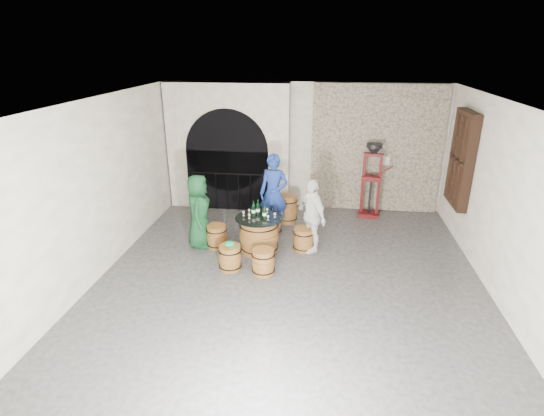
# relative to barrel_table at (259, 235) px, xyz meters

# --- Properties ---
(ground) EXTENTS (8.00, 8.00, 0.00)m
(ground) POSITION_rel_barrel_table_xyz_m (0.73, -1.20, -0.37)
(ground) COLOR #2F2F31
(ground) RESTS_ON ground
(wall_back) EXTENTS (8.00, 0.00, 8.00)m
(wall_back) POSITION_rel_barrel_table_xyz_m (0.73, 2.80, 1.23)
(wall_back) COLOR silver
(wall_back) RESTS_ON ground
(wall_front) EXTENTS (8.00, 0.00, 8.00)m
(wall_front) POSITION_rel_barrel_table_xyz_m (0.73, -5.20, 1.23)
(wall_front) COLOR silver
(wall_front) RESTS_ON ground
(wall_left) EXTENTS (0.00, 8.00, 8.00)m
(wall_left) POSITION_rel_barrel_table_xyz_m (-2.77, -1.20, 1.23)
(wall_left) COLOR silver
(wall_left) RESTS_ON ground
(wall_right) EXTENTS (0.00, 8.00, 8.00)m
(wall_right) POSITION_rel_barrel_table_xyz_m (4.23, -1.20, 1.23)
(wall_right) COLOR silver
(wall_right) RESTS_ON ground
(ceiling) EXTENTS (8.00, 8.00, 0.00)m
(ceiling) POSITION_rel_barrel_table_xyz_m (0.73, -1.20, 2.83)
(ceiling) COLOR beige
(ceiling) RESTS_ON wall_back
(stone_facing_panel) EXTENTS (3.20, 0.12, 3.18)m
(stone_facing_panel) POSITION_rel_barrel_table_xyz_m (2.53, 2.74, 1.23)
(stone_facing_panel) COLOR #A0947F
(stone_facing_panel) RESTS_ON ground
(arched_opening) EXTENTS (3.10, 0.60, 3.19)m
(arched_opening) POSITION_rel_barrel_table_xyz_m (-1.17, 2.54, 1.21)
(arched_opening) COLOR silver
(arched_opening) RESTS_ON ground
(shuttered_window) EXTENTS (0.23, 1.10, 2.00)m
(shuttered_window) POSITION_rel_barrel_table_xyz_m (4.11, 1.20, 1.43)
(shuttered_window) COLOR black
(shuttered_window) RESTS_ON wall_right
(barrel_table) EXTENTS (0.98, 0.98, 0.76)m
(barrel_table) POSITION_rel_barrel_table_xyz_m (0.00, 0.00, 0.00)
(barrel_table) COLOR brown
(barrel_table) RESTS_ON ground
(barrel_stool_left) EXTENTS (0.44, 0.44, 0.49)m
(barrel_stool_left) POSITION_rel_barrel_table_xyz_m (-0.93, 0.08, -0.13)
(barrel_stool_left) COLOR brown
(barrel_stool_left) RESTS_ON ground
(barrel_stool_far) EXTENTS (0.44, 0.44, 0.49)m
(barrel_stool_far) POSITION_rel_barrel_table_xyz_m (0.14, 0.92, -0.13)
(barrel_stool_far) COLOR brown
(barrel_stool_far) RESTS_ON ground
(barrel_stool_right) EXTENTS (0.44, 0.44, 0.49)m
(barrel_stool_right) POSITION_rel_barrel_table_xyz_m (0.91, 0.17, -0.13)
(barrel_stool_right) COLOR brown
(barrel_stool_right) RESTS_ON ground
(barrel_stool_near_right) EXTENTS (0.44, 0.44, 0.49)m
(barrel_stool_near_right) POSITION_rel_barrel_table_xyz_m (0.22, -0.90, -0.13)
(barrel_stool_near_right) COLOR brown
(barrel_stool_near_right) RESTS_ON ground
(barrel_stool_near_left) EXTENTS (0.44, 0.44, 0.49)m
(barrel_stool_near_left) POSITION_rel_barrel_table_xyz_m (-0.43, -0.82, -0.13)
(barrel_stool_near_left) COLOR brown
(barrel_stool_near_left) RESTS_ON ground
(green_cap) EXTENTS (0.23, 0.18, 0.10)m
(green_cap) POSITION_rel_barrel_table_xyz_m (-0.43, -0.82, 0.16)
(green_cap) COLOR #0C8644
(green_cap) RESTS_ON barrel_stool_near_left
(person_green) EXTENTS (0.60, 0.83, 1.58)m
(person_green) POSITION_rel_barrel_table_xyz_m (-1.29, 0.11, 0.41)
(person_green) COLOR #113F20
(person_green) RESTS_ON ground
(person_blue) EXTENTS (0.72, 0.53, 1.81)m
(person_blue) POSITION_rel_barrel_table_xyz_m (0.17, 1.08, 0.53)
(person_blue) COLOR navy
(person_blue) RESTS_ON ground
(person_white) EXTENTS (0.83, 0.96, 1.55)m
(person_white) POSITION_rel_barrel_table_xyz_m (1.06, 0.19, 0.40)
(person_white) COLOR white
(person_white) RESTS_ON ground
(wine_bottle_left) EXTENTS (0.08, 0.08, 0.32)m
(wine_bottle_left) POSITION_rel_barrel_table_xyz_m (-0.12, 0.09, 0.51)
(wine_bottle_left) COLOR black
(wine_bottle_left) RESTS_ON barrel_table
(wine_bottle_center) EXTENTS (0.08, 0.08, 0.32)m
(wine_bottle_center) POSITION_rel_barrel_table_xyz_m (0.12, -0.04, 0.51)
(wine_bottle_center) COLOR black
(wine_bottle_center) RESTS_ON barrel_table
(wine_bottle_right) EXTENTS (0.08, 0.08, 0.32)m
(wine_bottle_right) POSITION_rel_barrel_table_xyz_m (-0.05, 0.16, 0.51)
(wine_bottle_right) COLOR black
(wine_bottle_right) RESTS_ON barrel_table
(tasting_glass_a) EXTENTS (0.05, 0.05, 0.10)m
(tasting_glass_a) POSITION_rel_barrel_table_xyz_m (-0.19, -0.07, 0.43)
(tasting_glass_a) COLOR #B05822
(tasting_glass_a) RESTS_ON barrel_table
(tasting_glass_b) EXTENTS (0.05, 0.05, 0.10)m
(tasting_glass_b) POSITION_rel_barrel_table_xyz_m (0.32, 0.06, 0.43)
(tasting_glass_b) COLOR #B05822
(tasting_glass_b) RESTS_ON barrel_table
(tasting_glass_c) EXTENTS (0.05, 0.05, 0.10)m
(tasting_glass_c) POSITION_rel_barrel_table_xyz_m (-0.23, 0.19, 0.43)
(tasting_glass_c) COLOR #B05822
(tasting_glass_c) RESTS_ON barrel_table
(tasting_glass_d) EXTENTS (0.05, 0.05, 0.10)m
(tasting_glass_d) POSITION_rel_barrel_table_xyz_m (0.13, 0.29, 0.43)
(tasting_glass_d) COLOR #B05822
(tasting_glass_d) RESTS_ON barrel_table
(tasting_glass_e) EXTENTS (0.05, 0.05, 0.10)m
(tasting_glass_e) POSITION_rel_barrel_table_xyz_m (0.20, -0.10, 0.43)
(tasting_glass_e) COLOR #B05822
(tasting_glass_e) RESTS_ON barrel_table
(tasting_glass_f) EXTENTS (0.05, 0.05, 0.10)m
(tasting_glass_f) POSITION_rel_barrel_table_xyz_m (-0.33, 0.05, 0.43)
(tasting_glass_f) COLOR #B05822
(tasting_glass_f) RESTS_ON barrel_table
(side_barrel) EXTENTS (0.50, 0.50, 0.67)m
(side_barrel) POSITION_rel_barrel_table_xyz_m (0.43, 1.64, -0.04)
(side_barrel) COLOR brown
(side_barrel) RESTS_ON ground
(corking_press) EXTENTS (0.77, 0.49, 1.84)m
(corking_press) POSITION_rel_barrel_table_xyz_m (2.43, 2.26, 0.70)
(corking_press) COLOR #530D0E
(corking_press) RESTS_ON ground
(control_box) EXTENTS (0.18, 0.10, 0.22)m
(control_box) POSITION_rel_barrel_table_xyz_m (2.78, 2.66, 0.98)
(control_box) COLOR silver
(control_box) RESTS_ON wall_back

